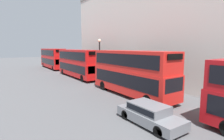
{
  "coord_description": "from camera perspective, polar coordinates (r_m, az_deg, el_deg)",
  "views": [
    {
      "loc": [
        -9.57,
        4.58,
        4.74
      ],
      "look_at": [
        0.48,
        19.37,
        2.45
      ],
      "focal_mm": 28.0,
      "sensor_mm": 36.0,
      "label": 1
    }
  ],
  "objects": [
    {
      "name": "street_lamp",
      "position": [
        25.61,
        -4.08,
        5.03
      ],
      "size": [
        0.44,
        0.44,
        5.97
      ],
      "color": "black",
      "rests_on": "ground"
    },
    {
      "name": "bus_trailing",
      "position": [
        42.13,
        -18.81,
        3.85
      ],
      "size": [
        2.59,
        11.45,
        4.5
      ],
      "color": "red",
      "rests_on": "ground"
    },
    {
      "name": "bus_second_in_queue",
      "position": [
        17.35,
        6.25,
        -0.33
      ],
      "size": [
        2.59,
        10.1,
        4.44
      ],
      "color": "red",
      "rests_on": "ground"
    },
    {
      "name": "bus_third_in_queue",
      "position": [
        28.51,
        -11.02,
        2.52
      ],
      "size": [
        2.59,
        11.38,
        4.4
      ],
      "color": "red",
      "rests_on": "ground"
    },
    {
      "name": "car_hatchback",
      "position": [
        11.41,
        12.05,
        -13.66
      ],
      "size": [
        1.79,
        4.41,
        1.29
      ],
      "color": "slate",
      "rests_on": "ground"
    }
  ]
}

